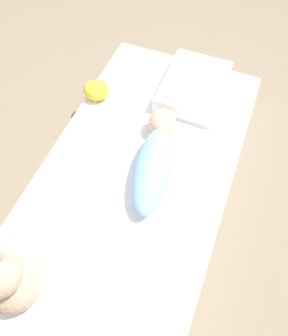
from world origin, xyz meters
name	(u,v)px	position (x,y,z in m)	size (l,w,h in m)	color
ground_plane	(137,187)	(0.00, 0.00, 0.00)	(12.00, 12.00, 0.00)	#7A6B56
bed_mattress	(136,179)	(0.00, 0.00, 0.07)	(1.56, 0.81, 0.14)	white
swaddled_baby	(155,159)	(0.05, -0.07, 0.21)	(0.54, 0.23, 0.13)	#7FB7E5
pillow	(194,87)	(0.55, -0.09, 0.19)	(0.40, 0.30, 0.08)	white
bunny_plush	(9,282)	(-0.62, 0.19, 0.28)	(0.18, 0.18, 0.38)	tan
turtle_plush	(96,90)	(0.34, 0.35, 0.19)	(0.14, 0.13, 0.09)	yellow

